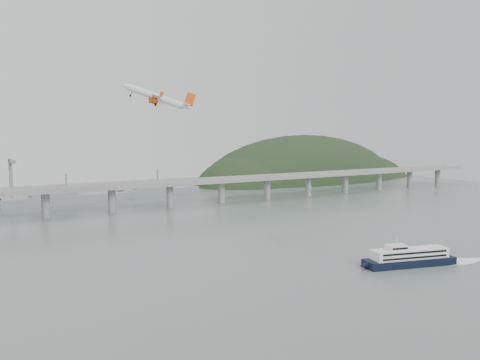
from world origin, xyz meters
TOP-DOWN VIEW (x-y plane):
  - ground at (0.00, 0.00)m, footprint 900.00×900.00m
  - bridge at (-1.15, 200.00)m, footprint 800.00×22.00m
  - headland at (285.18, 331.75)m, footprint 365.00×155.00m
  - ferry at (40.56, -33.36)m, footprint 73.53×27.61m
  - airliner at (-37.85, 84.46)m, footprint 40.78×38.56m

SIDE VIEW (x-z plane):
  - headland at x=285.18m, z-range -97.34..58.66m
  - ground at x=0.00m, z-range 0.00..0.00m
  - ferry at x=40.56m, z-range -3.23..10.90m
  - bridge at x=-1.15m, z-range 5.70..29.60m
  - airliner at x=-37.85m, z-range 74.72..92.22m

